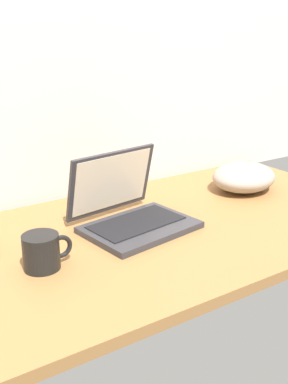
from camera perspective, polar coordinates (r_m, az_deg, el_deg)
desk at (r=1.36m, az=0.20°, el=-5.32°), size 1.60×0.76×0.03m
laptop at (r=1.37m, az=-1.75°, el=-2.33°), size 0.34×0.31×0.21m
coffee_mug at (r=1.16m, az=-12.29°, el=-7.05°), size 0.13×0.09×0.09m
cushion at (r=1.71m, az=12.06°, el=1.81°), size 0.29×0.27×0.10m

